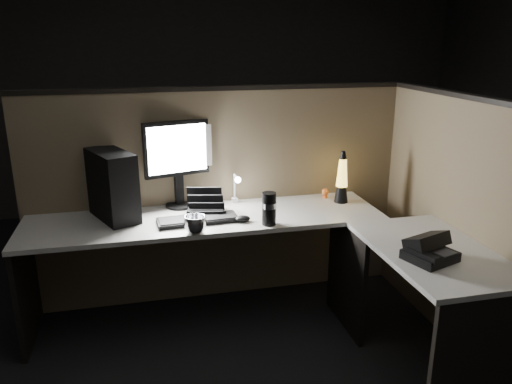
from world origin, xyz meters
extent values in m
plane|color=black|center=(0.00, 0.00, 0.00)|extent=(6.00, 6.00, 0.00)
plane|color=#282623|center=(0.00, 3.00, 1.35)|extent=(6.00, 0.00, 6.00)
cube|color=brown|center=(0.00, 0.93, 0.75)|extent=(2.66, 0.06, 1.50)
cube|color=brown|center=(1.33, 0.10, 0.75)|extent=(0.06, 1.66, 1.50)
cube|color=beige|center=(-0.15, 0.60, 0.71)|extent=(2.30, 0.60, 0.03)
cube|color=beige|center=(1.00, -0.20, 0.71)|extent=(0.60, 1.00, 0.03)
cube|color=black|center=(-1.28, 0.60, 0.35)|extent=(0.03, 0.55, 0.70)
cube|color=black|center=(1.00, -0.68, 0.35)|extent=(0.55, 0.03, 0.70)
cube|color=black|center=(0.72, 0.30, 0.35)|extent=(0.03, 0.55, 0.70)
cube|color=black|center=(-0.72, 0.71, 0.95)|extent=(0.34, 0.46, 0.44)
cylinder|color=black|center=(-0.29, 0.85, 0.74)|extent=(0.20, 0.20, 0.02)
cube|color=black|center=(-0.29, 0.87, 0.86)|extent=(0.06, 0.06, 0.22)
cube|color=black|center=(-0.29, 0.86, 1.13)|extent=(0.45, 0.15, 0.37)
cube|color=white|center=(-0.29, 0.84, 1.13)|extent=(0.39, 0.10, 0.32)
cube|color=black|center=(-0.21, 0.52, 0.74)|extent=(0.51, 0.20, 0.02)
ellipsoid|color=black|center=(0.07, 0.46, 0.75)|extent=(0.10, 0.07, 0.04)
cube|color=silver|center=(0.09, 0.86, 0.74)|extent=(0.04, 0.05, 0.03)
cylinder|color=silver|center=(0.09, 0.86, 0.84)|extent=(0.01, 0.01, 0.17)
cylinder|color=silver|center=(0.09, 0.80, 0.93)|extent=(0.01, 0.11, 0.01)
sphere|color=white|center=(0.09, 0.73, 0.93)|extent=(0.04, 0.04, 0.04)
cube|color=black|center=(-0.14, 0.67, 0.75)|extent=(0.27, 0.25, 0.05)
cube|color=black|center=(-0.14, 0.64, 0.79)|extent=(0.23, 0.07, 0.08)
cube|color=black|center=(-0.14, 0.74, 0.83)|extent=(0.23, 0.07, 0.16)
cone|color=black|center=(0.82, 0.69, 0.79)|extent=(0.10, 0.10, 0.12)
cone|color=yellow|center=(0.82, 0.69, 0.94)|extent=(0.08, 0.08, 0.20)
sphere|color=#9B3F16|center=(0.82, 0.69, 0.88)|extent=(0.04, 0.04, 0.04)
sphere|color=#9B3F16|center=(0.82, 0.69, 0.95)|extent=(0.03, 0.03, 0.03)
cone|color=black|center=(0.82, 0.69, 1.07)|extent=(0.05, 0.05, 0.05)
cylinder|color=black|center=(0.21, 0.38, 0.83)|extent=(0.09, 0.09, 0.21)
imported|color=silver|center=(-0.25, 0.34, 0.78)|extent=(0.16, 0.16, 0.11)
sphere|color=orange|center=(0.75, 0.80, 0.77)|extent=(0.05, 0.05, 0.05)
cube|color=white|center=(-0.16, 0.90, 1.14)|extent=(0.20, 0.00, 0.29)
cube|color=black|center=(0.90, -0.32, 0.76)|extent=(0.29, 0.27, 0.05)
cube|color=black|center=(0.90, -0.28, 0.82)|extent=(0.27, 0.21, 0.11)
cube|color=black|center=(0.83, -0.37, 0.79)|extent=(0.11, 0.18, 0.04)
cube|color=#3F3F42|center=(0.95, -0.35, 0.78)|extent=(0.13, 0.13, 0.00)
camera|label=1|loc=(-0.53, -2.42, 1.84)|focal=35.00mm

